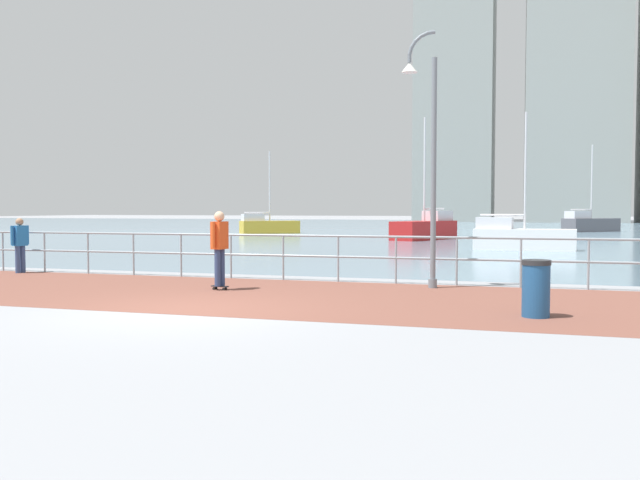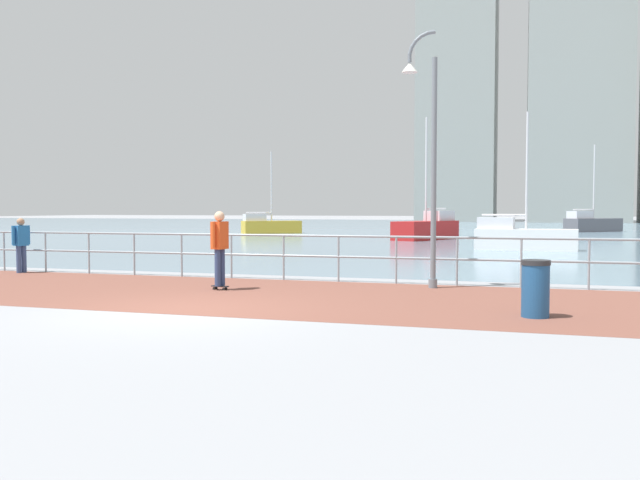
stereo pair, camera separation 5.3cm
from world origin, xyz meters
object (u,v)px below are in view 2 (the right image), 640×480
object	(u,v)px
skateboarder	(220,243)
sailboat_teal	(269,226)
sailboat_red	(428,228)
lamppost	(427,146)
sailboat_blue	(522,237)
trash_bin	(535,288)
bystander	(21,241)
sailboat_white	(592,223)

from	to	relation	value
skateboarder	sailboat_teal	bearing A→B (deg)	109.31
skateboarder	sailboat_red	size ratio (longest dim) A/B	0.25
lamppost	sailboat_blue	size ratio (longest dim) A/B	0.96
sailboat_blue	trash_bin	bearing A→B (deg)	-89.50
lamppost	sailboat_teal	bearing A→B (deg)	117.15
sailboat_blue	sailboat_red	xyz separation A→B (m)	(-5.16, 8.42, 0.10)
bystander	sailboat_red	size ratio (longest dim) A/B	0.22
sailboat_red	sailboat_white	world-z (taller)	sailboat_red
lamppost	sailboat_red	size ratio (longest dim) A/B	0.82
skateboarder	sailboat_blue	world-z (taller)	sailboat_blue
sailboat_teal	sailboat_white	bearing A→B (deg)	24.95
trash_bin	sailboat_red	distance (m)	27.34
lamppost	sailboat_teal	world-z (taller)	sailboat_teal
sailboat_red	sailboat_blue	bearing A→B (deg)	-58.51
trash_bin	sailboat_white	distance (m)	43.69
skateboarder	bystander	bearing A→B (deg)	164.27
skateboarder	bystander	distance (m)	7.14
skateboarder	sailboat_blue	bearing A→B (deg)	69.20
lamppost	sailboat_blue	bearing A→B (deg)	82.06
bystander	sailboat_white	xyz separation A→B (m)	(18.31, 39.64, -0.24)
bystander	sailboat_teal	world-z (taller)	sailboat_teal
sailboat_blue	sailboat_white	world-z (taller)	sailboat_white
lamppost	sailboat_red	xyz separation A→B (m)	(-3.08, 23.33, -2.46)
bystander	trash_bin	world-z (taller)	bystander
sailboat_red	trash_bin	bearing A→B (deg)	-78.78
sailboat_teal	sailboat_white	distance (m)	24.66
sailboat_white	sailboat_blue	bearing A→B (deg)	-101.62
trash_bin	sailboat_red	size ratio (longest dim) A/B	0.13
lamppost	sailboat_white	xyz separation A→B (m)	(7.22, 39.92, -2.49)
trash_bin	lamppost	bearing A→B (deg)	122.74
bystander	sailboat_red	distance (m)	24.40
sailboat_white	sailboat_teal	bearing A→B (deg)	-155.05
sailboat_red	sailboat_white	bearing A→B (deg)	58.16
skateboarder	sailboat_teal	world-z (taller)	sailboat_teal
lamppost	sailboat_blue	distance (m)	15.27
sailboat_blue	sailboat_teal	distance (m)	22.58
bystander	sailboat_red	world-z (taller)	sailboat_red
sailboat_red	sailboat_teal	bearing A→B (deg)	152.83
sailboat_red	skateboarder	bearing A→B (deg)	-92.60
lamppost	bystander	bearing A→B (deg)	178.55
sailboat_blue	sailboat_red	distance (m)	9.88
skateboarder	sailboat_red	bearing A→B (deg)	87.40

